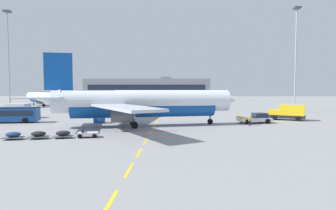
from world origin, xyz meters
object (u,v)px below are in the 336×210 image
(airliner_mid_left, at_px, (47,97))
(fuel_service_truck, at_px, (288,112))
(catering_truck, at_px, (22,110))
(ground_crew_worker, at_px, (250,120))
(apron_light_mast_far, at_px, (296,48))
(uld_cargo_container, at_px, (99,119))
(airliner_foreground, at_px, (141,103))
(apron_shuttle_bus, at_px, (5,114))
(baggage_train, at_px, (51,134))
(apron_light_mast_near, at_px, (8,50))
(pushback_tug, at_px, (255,118))

(airliner_mid_left, height_order, fuel_service_truck, airliner_mid_left)
(airliner_mid_left, xyz_separation_m, catering_truck, (14.10, -42.84, -1.66))
(airliner_mid_left, xyz_separation_m, ground_crew_worker, (61.43, -55.48, -2.32))
(apron_light_mast_far, bearing_deg, uld_cargo_container, -151.09)
(catering_truck, bearing_deg, airliner_foreground, -25.15)
(fuel_service_truck, height_order, apron_light_mast_far, apron_light_mast_far)
(ground_crew_worker, xyz_separation_m, uld_cargo_container, (-27.27, 3.36, -0.19))
(airliner_foreground, bearing_deg, fuel_service_truck, 19.00)
(catering_truck, height_order, apron_light_mast_far, apron_light_mast_far)
(airliner_foreground, relative_size, apron_light_mast_far, 1.20)
(ground_crew_worker, bearing_deg, apron_light_mast_far, 55.74)
(catering_truck, distance_m, apron_light_mast_far, 71.32)
(fuel_service_truck, bearing_deg, uld_cargo_container, -171.12)
(apron_shuttle_bus, xyz_separation_m, apron_light_mast_far, (65.24, 26.48, 15.81))
(airliner_mid_left, bearing_deg, catering_truck, -71.78)
(baggage_train, distance_m, apron_light_mast_far, 67.29)
(apron_light_mast_near, bearing_deg, ground_crew_worker, -27.65)
(airliner_mid_left, height_order, apron_light_mast_far, apron_light_mast_far)
(ground_crew_worker, xyz_separation_m, apron_light_mast_near, (-61.90, 32.43, 16.84))
(apron_light_mast_near, height_order, apron_light_mast_far, apron_light_mast_near)
(fuel_service_truck, relative_size, ground_crew_worker, 4.24)
(fuel_service_truck, height_order, uld_cargo_container, fuel_service_truck)
(fuel_service_truck, xyz_separation_m, baggage_train, (-39.10, -22.52, -1.11))
(airliner_foreground, xyz_separation_m, pushback_tug, (20.89, 4.74, -3.05))
(pushback_tug, distance_m, apron_light_mast_far, 35.42)
(apron_light_mast_far, bearing_deg, airliner_foreground, -142.09)
(apron_light_mast_near, bearing_deg, catering_truck, -53.64)
(fuel_service_truck, relative_size, apron_light_mast_near, 0.25)
(airliner_mid_left, distance_m, ground_crew_worker, 82.81)
(baggage_train, bearing_deg, pushback_tug, 29.13)
(baggage_train, bearing_deg, uld_cargo_container, 84.39)
(catering_truck, distance_m, ground_crew_worker, 48.99)
(ground_crew_worker, height_order, uld_cargo_container, ground_crew_worker)
(ground_crew_worker, distance_m, apron_light_mast_far, 39.38)
(ground_crew_worker, distance_m, apron_light_mast_near, 71.88)
(pushback_tug, xyz_separation_m, airliner_mid_left, (-63.54, 51.50, 2.41))
(fuel_service_truck, distance_m, baggage_train, 45.13)
(apron_shuttle_bus, relative_size, ground_crew_worker, 7.11)
(catering_truck, bearing_deg, pushback_tug, -9.94)
(fuel_service_truck, bearing_deg, apron_shuttle_bus, -173.64)
(apron_light_mast_far, bearing_deg, fuel_service_truck, -116.03)
(airliner_mid_left, distance_m, uld_cargo_container, 62.36)
(apron_light_mast_near, bearing_deg, apron_shuttle_bus, -60.29)
(apron_shuttle_bus, relative_size, catering_truck, 1.69)
(baggage_train, distance_m, uld_cargo_container, 16.75)
(apron_shuttle_bus, relative_size, apron_light_mast_far, 0.43)
(baggage_train, bearing_deg, airliner_foreground, 51.09)
(airliner_foreground, height_order, catering_truck, airliner_foreground)
(airliner_foreground, xyz_separation_m, apron_shuttle_bus, (-26.35, 3.81, -2.20))
(apron_shuttle_bus, relative_size, uld_cargo_container, 6.39)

